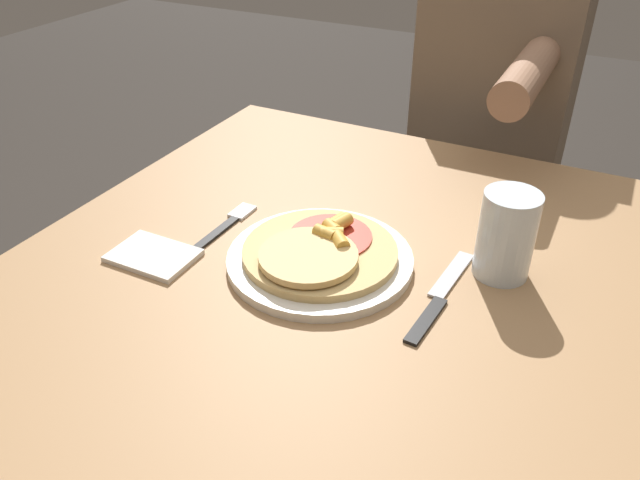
{
  "coord_description": "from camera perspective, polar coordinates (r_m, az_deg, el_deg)",
  "views": [
    {
      "loc": [
        0.29,
        -0.67,
        1.26
      ],
      "look_at": [
        -0.04,
        -0.01,
        0.79
      ],
      "focal_mm": 35.0,
      "sensor_mm": 36.0,
      "label": 1
    }
  ],
  "objects": [
    {
      "name": "person_diner",
      "position": [
        1.54,
        15.38,
        10.46
      ],
      "size": [
        0.33,
        0.52,
        1.21
      ],
      "color": "#2D2D38",
      "rests_on": "ground_plane"
    },
    {
      "name": "pizza",
      "position": [
        0.88,
        -0.06,
        -0.92
      ],
      "size": [
        0.22,
        0.22,
        0.04
      ],
      "color": "tan",
      "rests_on": "plate"
    },
    {
      "name": "fork",
      "position": [
        0.99,
        -8.74,
        1.24
      ],
      "size": [
        0.03,
        0.18,
        0.0
      ],
      "color": "black",
      "rests_on": "dining_table"
    },
    {
      "name": "dining_table",
      "position": [
        0.96,
        2.7,
        -8.24
      ],
      "size": [
        0.95,
        0.96,
        0.75
      ],
      "color": "#9E754C",
      "rests_on": "ground_plane"
    },
    {
      "name": "napkin",
      "position": [
        0.94,
        -14.99,
        -1.38
      ],
      "size": [
        0.12,
        0.08,
        0.01
      ],
      "color": "silver",
      "rests_on": "dining_table"
    },
    {
      "name": "drinking_glass",
      "position": [
        0.88,
        16.67,
        0.44
      ],
      "size": [
        0.08,
        0.08,
        0.13
      ],
      "color": "silver",
      "rests_on": "dining_table"
    },
    {
      "name": "plate",
      "position": [
        0.89,
        0.0,
        -1.77
      ],
      "size": [
        0.27,
        0.27,
        0.01
      ],
      "color": "silver",
      "rests_on": "dining_table"
    },
    {
      "name": "knife",
      "position": [
        0.85,
        10.88,
        -5.05
      ],
      "size": [
        0.03,
        0.22,
        0.0
      ],
      "color": "black",
      "rests_on": "dining_table"
    }
  ]
}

